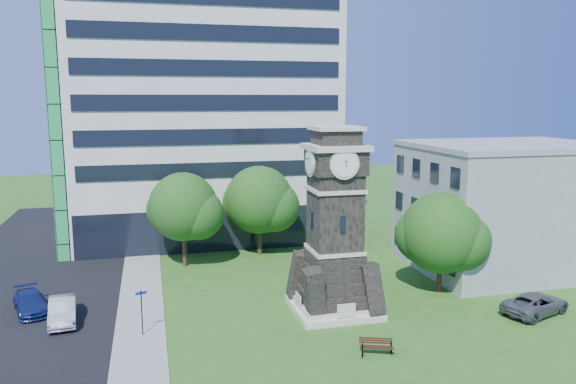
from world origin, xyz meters
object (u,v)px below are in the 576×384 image
object	(u,v)px
car_street_north	(31,302)
car_east_lot	(536,304)
car_street_mid	(63,310)
clock_tower	(335,233)
park_bench	(376,346)
street_sign	(142,307)

from	to	relation	value
car_street_north	car_east_lot	xyz separation A→B (m)	(32.19, -8.34, 0.04)
car_street_mid	car_street_north	distance (m)	3.24
clock_tower	park_bench	bearing A→B (deg)	-88.25
clock_tower	park_bench	size ratio (longest dim) A/B	6.77
clock_tower	park_bench	xyz separation A→B (m)	(0.21, -6.78, -4.79)
clock_tower	car_street_north	distance (m)	20.60
car_street_mid	street_sign	size ratio (longest dim) A/B	1.62
car_street_mid	park_bench	distance (m)	19.67
park_bench	car_street_north	bearing A→B (deg)	170.40
car_street_north	street_sign	world-z (taller)	street_sign
clock_tower	car_east_lot	distance (m)	13.97
park_bench	car_east_lot	bearing A→B (deg)	33.84
car_east_lot	street_sign	distance (m)	25.14
car_east_lot	park_bench	size ratio (longest dim) A/B	2.77
car_street_north	car_street_mid	bearing A→B (deg)	-62.63
car_street_north	clock_tower	bearing A→B (deg)	-31.05
car_street_north	car_east_lot	world-z (taller)	car_east_lot
car_street_mid	street_sign	distance (m)	6.05
car_east_lot	car_street_mid	bearing A→B (deg)	59.30
clock_tower	street_sign	size ratio (longest dim) A/B	4.35
car_street_north	park_bench	distance (m)	22.78
car_street_mid	street_sign	xyz separation A→B (m)	(4.91, -3.39, 1.01)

